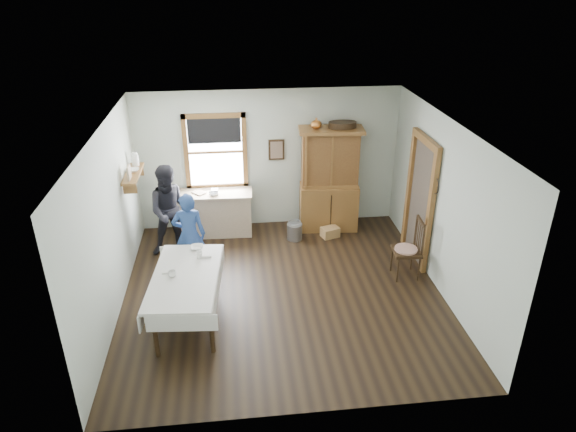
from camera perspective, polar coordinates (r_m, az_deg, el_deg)
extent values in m
cube|color=black|center=(8.30, -0.60, -8.37)|extent=(5.00, 5.00, 0.01)
cube|color=silver|center=(7.14, -0.71, 9.75)|extent=(5.00, 5.00, 0.01)
cube|color=beige|center=(9.92, -2.17, 6.30)|extent=(5.00, 0.01, 2.70)
cube|color=beige|center=(5.50, 2.12, -11.41)|extent=(5.00, 0.01, 2.70)
cube|color=beige|center=(7.80, -19.24, -0.92)|extent=(0.01, 5.00, 2.70)
cube|color=beige|center=(8.24, 16.92, 0.87)|extent=(0.01, 5.00, 2.70)
cube|color=white|center=(9.82, -8.05, 7.09)|extent=(1.00, 0.02, 1.30)
cube|color=brown|center=(9.60, -8.31, 10.96)|extent=(1.18, 0.06, 0.09)
cube|color=brown|center=(10.04, -7.80, 3.29)|extent=(1.18, 0.06, 0.09)
cube|color=brown|center=(9.83, -11.24, 6.86)|extent=(0.09, 0.06, 1.48)
cube|color=brown|center=(9.80, -4.84, 7.20)|extent=(0.09, 0.06, 1.48)
cube|color=black|center=(9.65, -8.20, 9.35)|extent=(0.98, 0.03, 0.46)
cube|color=#4A3F35|center=(9.06, 14.51, 1.42)|extent=(0.03, 0.90, 2.10)
cube|color=brown|center=(8.62, 15.46, 0.01)|extent=(0.08, 0.12, 2.10)
cube|color=brown|center=(9.49, 13.31, 2.69)|extent=(0.08, 0.12, 2.10)
cube|color=brown|center=(8.66, 15.14, 8.10)|extent=(0.08, 1.14, 0.12)
cube|color=brown|center=(9.05, -16.84, 4.53)|extent=(0.24, 1.00, 0.04)
cube|color=brown|center=(8.72, -17.15, 2.96)|extent=(0.22, 0.03, 0.18)
cube|color=brown|center=(9.45, -16.40, 4.85)|extent=(0.22, 0.03, 0.18)
cube|color=tan|center=(8.73, -17.24, 4.60)|extent=(0.03, 0.22, 0.24)
cylinder|color=white|center=(9.33, -16.62, 6.05)|extent=(0.12, 0.12, 0.22)
cube|color=#332211|center=(9.83, -1.29, 7.36)|extent=(0.30, 0.04, 0.40)
torus|color=black|center=(8.33, 16.16, 4.03)|extent=(0.01, 0.27, 0.27)
cube|color=tan|center=(9.95, -8.26, 0.32)|extent=(1.51, 0.62, 0.85)
cube|color=brown|center=(9.86, 4.63, 4.01)|extent=(1.23, 0.66, 2.03)
cube|color=silver|center=(7.69, -11.13, -8.78)|extent=(1.12, 1.91, 0.73)
cube|color=#332211|center=(8.66, 13.06, -3.54)|extent=(0.51, 0.51, 1.04)
cube|color=gray|center=(9.75, 0.74, -1.73)|extent=(0.30, 0.30, 0.31)
cube|color=#A7754B|center=(9.89, 4.69, -1.79)|extent=(0.38, 0.32, 0.19)
imported|color=navy|center=(8.56, -10.88, -2.41)|extent=(0.50, 0.33, 1.37)
imported|color=black|center=(9.26, -12.81, 0.25)|extent=(0.81, 0.67, 1.54)
imported|color=white|center=(7.48, -12.74, -6.28)|extent=(0.13, 0.13, 0.09)
imported|color=white|center=(7.85, -9.84, -4.28)|extent=(0.14, 0.14, 0.10)
imported|color=white|center=(8.11, -10.08, -3.45)|extent=(0.23, 0.23, 0.06)
imported|color=#796251|center=(9.74, -10.29, 2.40)|extent=(0.25, 0.26, 0.02)
imported|color=white|center=(9.65, -8.28, 2.45)|extent=(0.23, 0.23, 0.06)
imported|color=white|center=(9.08, -16.83, 4.92)|extent=(0.22, 0.22, 0.05)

